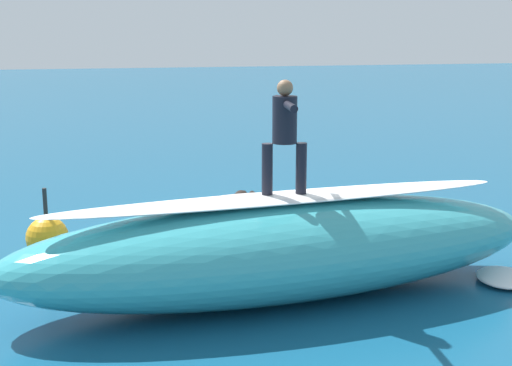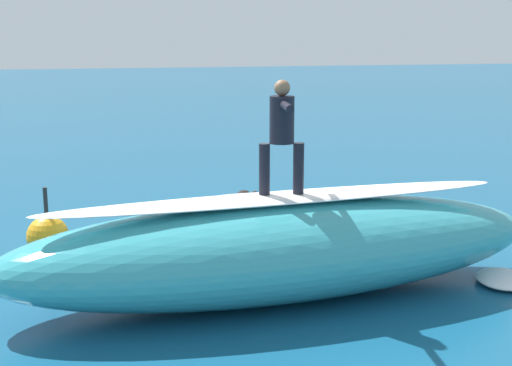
# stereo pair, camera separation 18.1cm
# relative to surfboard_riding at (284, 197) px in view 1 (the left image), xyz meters

# --- Properties ---
(ground_plane) EXTENTS (120.00, 120.00, 0.00)m
(ground_plane) POSITION_rel_surfboard_riding_xyz_m (-0.63, -2.27, -1.33)
(ground_plane) COLOR #145175
(wave_crest) EXTENTS (7.43, 2.53, 1.29)m
(wave_crest) POSITION_rel_surfboard_riding_xyz_m (0.00, 0.00, -0.69)
(wave_crest) COLOR teal
(wave_crest) RESTS_ON ground_plane
(wave_foam_lip) EXTENTS (6.25, 1.15, 0.08)m
(wave_foam_lip) POSITION_rel_surfboard_riding_xyz_m (0.00, 0.00, -0.01)
(wave_foam_lip) COLOR white
(wave_foam_lip) RESTS_ON wave_crest
(surfboard_riding) EXTENTS (2.03, 0.81, 0.09)m
(surfboard_riding) POSITION_rel_surfboard_riding_xyz_m (0.00, 0.00, 0.00)
(surfboard_riding) COLOR silver
(surfboard_riding) RESTS_ON wave_crest
(surfer_riding) EXTENTS (0.57, 1.37, 1.45)m
(surfer_riding) POSITION_rel_surfboard_riding_xyz_m (-0.00, -0.00, 0.89)
(surfer_riding) COLOR black
(surfer_riding) RESTS_ON surfboard_riding
(surfboard_paddling) EXTENTS (1.38, 2.16, 0.07)m
(surfboard_paddling) POSITION_rel_surfboard_riding_xyz_m (-0.40, -4.24, -1.30)
(surfboard_paddling) COLOR #33B2D1
(surfboard_paddling) RESTS_ON ground_plane
(surfer_paddling) EXTENTS (0.96, 1.71, 0.32)m
(surfer_paddling) POSITION_rel_surfboard_riding_xyz_m (-0.46, -4.37, -1.12)
(surfer_paddling) COLOR black
(surfer_paddling) RESTS_ON surfboard_paddling
(buoy_marker) EXTENTS (0.65, 0.65, 1.10)m
(buoy_marker) POSITION_rel_surfboard_riding_xyz_m (3.02, -2.45, -1.01)
(buoy_marker) COLOR orange
(buoy_marker) RESTS_ON ground_plane
(foam_patch_near) EXTENTS (0.97, 0.96, 0.16)m
(foam_patch_near) POSITION_rel_surfboard_riding_xyz_m (-0.36, -3.29, -1.25)
(foam_patch_near) COLOR white
(foam_patch_near) RESTS_ON ground_plane
(foam_patch_mid) EXTENTS (1.05, 1.14, 0.13)m
(foam_patch_mid) POSITION_rel_surfboard_riding_xyz_m (-3.11, 0.30, -1.26)
(foam_patch_mid) COLOR white
(foam_patch_mid) RESTS_ON ground_plane
(foam_patch_far) EXTENTS (0.85, 0.98, 0.18)m
(foam_patch_far) POSITION_rel_surfboard_riding_xyz_m (-2.21, -2.92, -1.24)
(foam_patch_far) COLOR white
(foam_patch_far) RESTS_ON ground_plane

